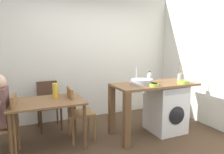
# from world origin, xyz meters

# --- Properties ---
(ground_plane) EXTENTS (5.46, 5.46, 0.00)m
(ground_plane) POSITION_xyz_m (0.00, 0.00, 0.00)
(ground_plane) COLOR #4C3826
(wall_back) EXTENTS (4.60, 0.10, 2.70)m
(wall_back) POSITION_xyz_m (0.00, 1.75, 1.35)
(wall_back) COLOR silver
(wall_back) RESTS_ON ground_plane
(dining_table) EXTENTS (1.10, 0.76, 0.74)m
(dining_table) POSITION_xyz_m (-0.91, 0.64, 0.64)
(dining_table) COLOR brown
(dining_table) RESTS_ON ground_plane
(chair_person_seat) EXTENTS (0.43, 0.43, 0.90)m
(chair_person_seat) POSITION_xyz_m (-1.45, 0.53, 0.51)
(chair_person_seat) COLOR olive
(chair_person_seat) RESTS_ON ground_plane
(chair_opposite) EXTENTS (0.41, 0.41, 0.90)m
(chair_opposite) POSITION_xyz_m (-0.43, 0.69, 0.51)
(chair_opposite) COLOR olive
(chair_opposite) RESTS_ON ground_plane
(chair_spare_by_wall) EXTENTS (0.42, 0.42, 0.90)m
(chair_spare_by_wall) POSITION_xyz_m (-0.81, 1.41, 0.51)
(chair_spare_by_wall) COLOR #4C3323
(chair_spare_by_wall) RESTS_ON ground_plane
(kitchen_counter) EXTENTS (1.50, 0.68, 0.92)m
(kitchen_counter) POSITION_xyz_m (0.69, 0.39, 0.76)
(kitchen_counter) COLOR brown
(kitchen_counter) RESTS_ON ground_plane
(washing_machine) EXTENTS (0.60, 0.61, 0.86)m
(washing_machine) POSITION_xyz_m (1.16, 0.39, 0.43)
(washing_machine) COLOR white
(washing_machine) RESTS_ON ground_plane
(sink_basin) EXTENTS (0.38, 0.38, 0.09)m
(sink_basin) POSITION_xyz_m (0.64, 0.39, 0.97)
(sink_basin) COLOR #9EA0A5
(sink_basin) RESTS_ON kitchen_counter
(tap) EXTENTS (0.02, 0.02, 0.28)m
(tap) POSITION_xyz_m (0.64, 0.57, 1.06)
(tap) COLOR #B2B2B7
(tap) RESTS_ON kitchen_counter
(bottle_tall_green) EXTENTS (0.08, 0.08, 0.21)m
(bottle_tall_green) POSITION_xyz_m (0.85, 0.47, 1.02)
(bottle_tall_green) COLOR silver
(bottle_tall_green) RESTS_ON kitchen_counter
(mixing_bowl) EXTENTS (0.17, 0.17, 0.05)m
(mixing_bowl) POSITION_xyz_m (0.74, 0.19, 0.95)
(mixing_bowl) COLOR #A8C63D
(mixing_bowl) RESTS_ON kitchen_counter
(utensil_crock) EXTENTS (0.11, 0.11, 0.30)m
(utensil_crock) POSITION_xyz_m (1.53, 0.44, 0.99)
(utensil_crock) COLOR gray
(utensil_crock) RESTS_ON kitchen_counter
(colander) EXTENTS (0.20, 0.20, 0.06)m
(colander) POSITION_xyz_m (1.35, 0.17, 0.95)
(colander) COLOR #A8C63D
(colander) RESTS_ON kitchen_counter
(vase) EXTENTS (0.09, 0.09, 0.24)m
(vase) POSITION_xyz_m (-0.76, 0.74, 0.86)
(vase) COLOR gold
(vase) RESTS_ON dining_table
(scissors) EXTENTS (0.15, 0.06, 0.01)m
(scissors) POSITION_xyz_m (0.85, 0.29, 0.92)
(scissors) COLOR #B2B2B7
(scissors) RESTS_ON kitchen_counter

